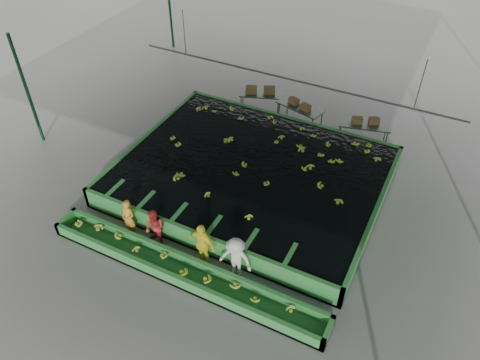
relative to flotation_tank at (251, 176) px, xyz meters
The scene contains 21 objects.
ground 1.57m from the flotation_tank, 90.00° to the right, with size 80.00×80.00×0.00m, color slate.
shed_roof 4.79m from the flotation_tank, 90.00° to the right, with size 20.00×22.00×0.04m, color gray.
shed_posts 2.54m from the flotation_tank, 90.00° to the right, with size 20.00×22.00×5.00m, color #103C18, non-canonical shape.
flotation_tank is the anchor object (origin of this frame).
tank_water 0.40m from the flotation_tank, 90.00° to the right, with size 9.70×7.70×0.00m, color black.
sorting_trough 5.10m from the flotation_tank, 90.00° to the right, with size 10.00×1.00×0.50m, color #318439, non-canonical shape.
cableway_rail 4.33m from the flotation_tank, 90.00° to the left, with size 0.08×0.08×14.00m, color #59605B.
rail_hanger_left 7.06m from the flotation_tank, 145.01° to the left, with size 0.04×0.04×2.00m, color #59605B.
rail_hanger_right 7.06m from the flotation_tank, 34.99° to the left, with size 0.04×0.04×2.00m, color #59605B.
worker_a 5.08m from the flotation_tank, 121.96° to the right, with size 0.55×0.36×1.49m, color orange.
worker_b 4.59m from the flotation_tank, 110.21° to the right, with size 0.74×0.57×1.52m, color #B42928.
worker_c 4.33m from the flotation_tank, 86.24° to the right, with size 1.03×0.43×1.76m, color yellow.
worker_d 4.58m from the flotation_tank, 70.53° to the right, with size 1.09×0.63×1.69m, color silver.
packing_table_left 5.56m from the flotation_tank, 111.20° to the left, with size 2.04×0.82×0.93m, color #59605B, non-canonical shape.
packing_table_mid 4.85m from the flotation_tank, 88.62° to the left, with size 2.18×0.87×0.99m, color #59605B, non-canonical shape.
packing_table_right 5.73m from the flotation_tank, 56.83° to the left, with size 2.20×0.88×1.00m, color #59605B, non-canonical shape.
box_stack_left 5.61m from the flotation_tank, 111.67° to the left, with size 1.41×0.39×0.30m, color brown, non-canonical shape.
box_stack_mid 4.85m from the flotation_tank, 88.98° to the left, with size 1.17×0.32×0.25m, color brown, non-canonical shape.
box_stack_right 5.80m from the flotation_tank, 57.06° to the left, with size 1.17×0.32×0.25m, color brown, non-canonical shape.
floating_bananas 0.89m from the flotation_tank, 90.00° to the left, with size 8.85×6.04×0.12m, color #B1C934, non-canonical shape.
trough_bananas 5.10m from the flotation_tank, 90.00° to the right, with size 9.64×0.64×0.13m, color #B1C934, non-canonical shape.
Camera 1 is at (5.97, -11.25, 12.43)m, focal length 35.00 mm.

